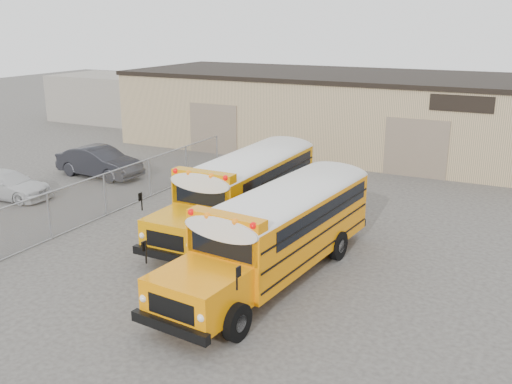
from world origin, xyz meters
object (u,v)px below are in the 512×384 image
at_px(school_bus_left, 302,154).
at_px(car_white, 8,185).
at_px(tarp_bundle, 192,287).
at_px(car_dark, 99,162).
at_px(school_bus_right, 354,182).

height_order(school_bus_left, car_white, school_bus_left).
bearing_deg(car_white, tarp_bundle, -117.05).
bearing_deg(car_dark, school_bus_right, -90.40).
bearing_deg(car_dark, tarp_bundle, -126.85).
bearing_deg(school_bus_right, school_bus_left, 135.47).
distance_m(school_bus_right, tarp_bundle, 9.45).
distance_m(school_bus_left, school_bus_right, 5.19).
xyz_separation_m(school_bus_left, tarp_bundle, (2.11, -12.91, -0.87)).
bearing_deg(school_bus_right, tarp_bundle, -99.73).
distance_m(school_bus_left, car_dark, 10.49).
bearing_deg(school_bus_right, car_dark, 176.97).
xyz_separation_m(school_bus_left, car_white, (-11.24, -7.64, -1.03)).
height_order(tarp_bundle, car_dark, car_dark).
relative_size(school_bus_right, tarp_bundle, 6.56).
height_order(school_bus_left, car_dark, school_bus_left).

